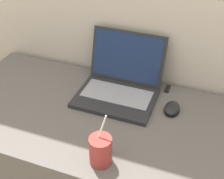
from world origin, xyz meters
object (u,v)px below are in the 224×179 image
Objects in this scene: laptop at (120,83)px; usb_stick at (168,89)px; drink_cup at (101,150)px; computer_mouse at (172,108)px.

usb_stick is (0.21, 0.11, -0.05)m from laptop.
drink_cup is (0.07, -0.42, 0.00)m from laptop.
laptop is 0.27m from computer_mouse.
laptop reaches higher than usb_stick.
computer_mouse reaches higher than usb_stick.
computer_mouse is (0.26, -0.05, -0.04)m from laptop.
drink_cup reaches higher than computer_mouse.
laptop is at bearing 169.90° from computer_mouse.
drink_cup is at bearing -116.15° from computer_mouse.
computer_mouse is at bearing 63.85° from drink_cup.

